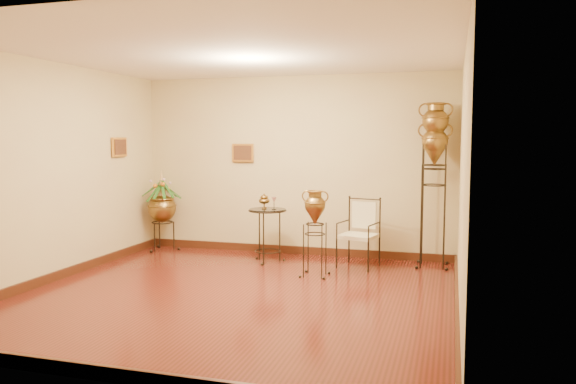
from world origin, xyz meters
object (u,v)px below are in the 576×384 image
(amphora_tall, at_px, (434,183))
(amphora_mid, at_px, (434,194))
(side_table, at_px, (268,234))
(planter_urn, at_px, (162,205))
(armchair, at_px, (358,233))

(amphora_tall, distance_m, amphora_mid, 0.16)
(side_table, bearing_deg, amphora_mid, 9.03)
(side_table, bearing_deg, planter_urn, 169.09)
(amphora_tall, height_order, planter_urn, amphora_tall)
(amphora_mid, xyz_separation_m, armchair, (-1.01, -0.34, -0.56))
(amphora_tall, relative_size, planter_urn, 1.75)
(planter_urn, bearing_deg, amphora_mid, 0.00)
(amphora_tall, relative_size, side_table, 2.35)
(planter_urn, distance_m, armchair, 3.32)
(amphora_tall, height_order, armchair, amphora_tall)
(amphora_tall, xyz_separation_m, amphora_mid, (0.00, 0.00, -0.16))
(amphora_mid, relative_size, side_table, 2.06)
(amphora_tall, bearing_deg, armchair, -161.49)
(planter_urn, xyz_separation_m, armchair, (3.29, -0.34, -0.26))
(amphora_tall, height_order, amphora_mid, amphora_tall)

